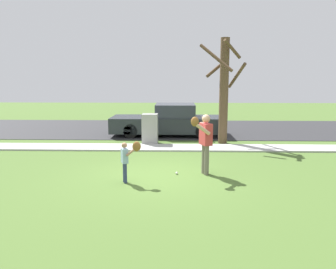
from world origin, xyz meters
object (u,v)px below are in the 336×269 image
(utility_cabinet, at_px, (150,129))
(parked_pickup_dark, at_px, (169,121))
(person_child, at_px, (128,156))
(baseball, at_px, (177,173))
(street_tree_near, at_px, (224,88))
(person_adult, at_px, (205,138))

(utility_cabinet, relative_size, parked_pickup_dark, 0.24)
(person_child, distance_m, parked_pickup_dark, 7.25)
(baseball, bearing_deg, person_child, -148.31)
(baseball, distance_m, street_tree_near, 5.46)
(baseball, bearing_deg, street_tree_near, 67.38)
(street_tree_near, relative_size, parked_pickup_dark, 0.82)
(utility_cabinet, bearing_deg, street_tree_near, 4.02)
(person_child, height_order, baseball, person_child)
(person_adult, relative_size, street_tree_near, 0.40)
(person_child, relative_size, parked_pickup_dark, 0.21)
(person_adult, bearing_deg, parked_pickup_dark, -100.86)
(person_adult, xyz_separation_m, utility_cabinet, (-1.88, 4.35, -0.42))
(street_tree_near, bearing_deg, baseball, -112.62)
(person_child, distance_m, street_tree_near, 6.44)
(utility_cabinet, xyz_separation_m, parked_pickup_dark, (0.72, 2.04, 0.05))
(person_adult, xyz_separation_m, parked_pickup_dark, (-1.16, 6.39, -0.37))
(street_tree_near, xyz_separation_m, parked_pickup_dark, (-2.30, 1.83, -1.63))
(utility_cabinet, distance_m, street_tree_near, 3.47)
(person_adult, distance_m, parked_pickup_dark, 6.50)
(person_child, relative_size, baseball, 14.89)
(street_tree_near, bearing_deg, parked_pickup_dark, 141.54)
(baseball, distance_m, utility_cabinet, 4.55)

